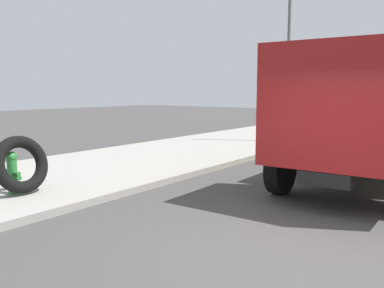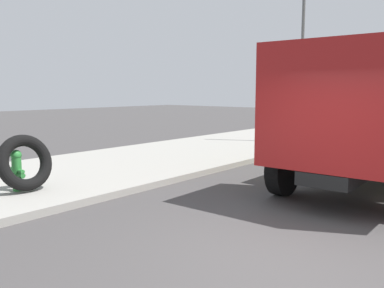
{
  "view_description": "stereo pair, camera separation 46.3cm",
  "coord_description": "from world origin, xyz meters",
  "px_view_note": "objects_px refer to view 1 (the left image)",
  "views": [
    {
      "loc": [
        -4.82,
        -1.94,
        2.16
      ],
      "look_at": [
        1.47,
        2.77,
        1.12
      ],
      "focal_mm": 37.88,
      "sensor_mm": 36.0,
      "label": 1
    },
    {
      "loc": [
        -4.53,
        -2.3,
        2.16
      ],
      "look_at": [
        1.47,
        2.77,
        1.12
      ],
      "focal_mm": 37.88,
      "sensor_mm": 36.0,
      "label": 2
    }
  ],
  "objects_px": {
    "dump_truck_yellow": "(370,115)",
    "street_light_pole": "(288,60)",
    "fire_hydrant": "(12,171)",
    "loose_tire": "(21,164)"
  },
  "relations": [
    {
      "from": "fire_hydrant",
      "to": "dump_truck_yellow",
      "type": "height_order",
      "value": "dump_truck_yellow"
    },
    {
      "from": "fire_hydrant",
      "to": "street_light_pole",
      "type": "relative_size",
      "value": 0.13
    },
    {
      "from": "fire_hydrant",
      "to": "loose_tire",
      "type": "distance_m",
      "value": 0.23
    },
    {
      "from": "dump_truck_yellow",
      "to": "street_light_pole",
      "type": "distance_m",
      "value": 6.93
    },
    {
      "from": "loose_tire",
      "to": "street_light_pole",
      "type": "height_order",
      "value": "street_light_pole"
    },
    {
      "from": "dump_truck_yellow",
      "to": "fire_hydrant",
      "type": "bearing_deg",
      "value": 138.36
    },
    {
      "from": "dump_truck_yellow",
      "to": "street_light_pole",
      "type": "relative_size",
      "value": 1.11
    },
    {
      "from": "dump_truck_yellow",
      "to": "street_light_pole",
      "type": "height_order",
      "value": "street_light_pole"
    },
    {
      "from": "fire_hydrant",
      "to": "loose_tire",
      "type": "height_order",
      "value": "loose_tire"
    },
    {
      "from": "fire_hydrant",
      "to": "loose_tire",
      "type": "bearing_deg",
      "value": -57.32
    }
  ]
}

